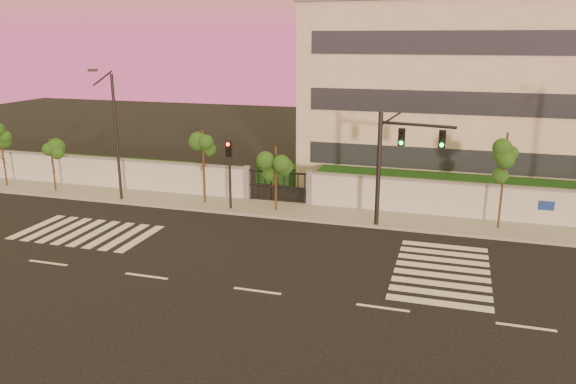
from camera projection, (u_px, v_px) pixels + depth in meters
The scene contains 14 objects.
ground at pixel (257, 291), 22.42m from camera, with size 120.00×120.00×0.00m, color black.
sidewalk at pixel (320, 213), 32.09m from camera, with size 60.00×3.00×0.15m, color gray.
perimeter_wall at pixel (328, 190), 33.18m from camera, with size 60.00×0.36×2.20m.
hedge_row at pixel (354, 184), 35.47m from camera, with size 41.00×4.25×1.80m.
institutional_building at pixel (488, 92), 38.55m from camera, with size 24.40×12.40×12.25m.
road_markings at pixel (253, 253), 26.32m from camera, with size 57.00×7.62×0.02m.
street_tree_a at pixel (2, 142), 37.13m from camera, with size 1.36×1.08×4.24m.
street_tree_b at pixel (52, 153), 35.92m from camera, with size 1.43×1.14×3.59m.
street_tree_c at pixel (204, 150), 33.11m from camera, with size 1.47×1.17×4.56m.
street_tree_d at pixel (276, 164), 31.83m from camera, with size 1.45×1.16×3.87m.
street_tree_e at pixel (505, 159), 28.51m from camera, with size 1.41×1.12×5.18m.
traffic_signal_main at pixel (394, 156), 28.76m from camera, with size 3.88×0.92×6.17m.
traffic_signal_secondary at pixel (229, 166), 32.15m from camera, with size 0.33×0.33×4.25m.
streetlight_west at pixel (114, 131), 33.44m from camera, with size 0.48×1.95×8.12m.
Camera 1 is at (7.14, -19.32, 9.78)m, focal length 35.00 mm.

